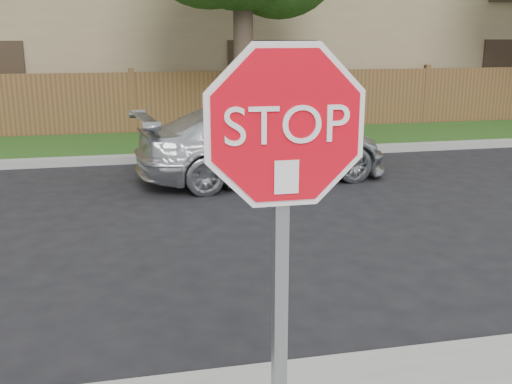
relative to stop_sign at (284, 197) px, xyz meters
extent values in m
cube|color=gray|center=(-0.48, 9.63, -1.75)|extent=(70.00, 0.30, 0.15)
cube|color=#1E4714|center=(-0.48, 11.28, -1.77)|extent=(70.00, 3.00, 0.12)
cube|color=brown|center=(-0.48, 12.88, -1.03)|extent=(70.00, 0.12, 1.60)
cube|color=#977E5D|center=(-0.48, 18.48, 1.17)|extent=(34.00, 8.00, 6.00)
cylinder|color=#382B21|center=(2.02, 11.18, 0.13)|extent=(0.44, 0.44, 3.92)
cube|color=gray|center=(0.00, 0.05, -0.58)|extent=(0.06, 0.06, 2.30)
cylinder|color=white|center=(0.00, -0.02, 0.32)|extent=(1.01, 0.02, 1.01)
cylinder|color=red|center=(0.00, -0.03, 0.32)|extent=(0.93, 0.02, 0.93)
cube|color=white|center=(0.00, -0.05, 0.10)|extent=(0.11, 0.00, 0.15)
imported|color=silver|center=(1.68, 7.69, -1.18)|extent=(4.65, 2.34, 1.30)
camera|label=1|loc=(-0.67, -2.50, 0.71)|focal=42.00mm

